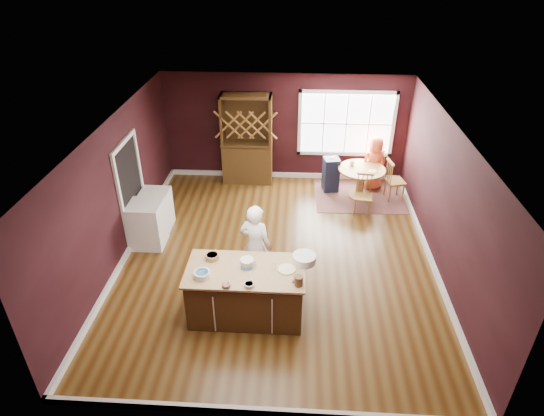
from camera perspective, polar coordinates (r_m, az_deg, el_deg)
The scene contains 28 objects.
room_shell at distance 8.29m, azimuth 0.78°, elevation 1.41°, with size 7.00×7.00×7.00m.
window at distance 11.44m, azimuth 9.30°, elevation 10.39°, with size 2.36×0.10×1.66m, color white, non-canonical shape.
doorway at distance 9.55m, azimuth -17.16°, elevation 1.94°, with size 0.08×1.26×2.13m, color white, non-canonical shape.
kitchen_island at distance 7.54m, azimuth -3.25°, elevation -10.60°, with size 1.89×0.99×0.92m.
dining_table at distance 11.01m, azimuth 11.11°, elevation 3.87°, with size 1.10×1.10×0.75m.
baker at distance 7.93m, azimuth -2.08°, elevation -4.78°, with size 0.59×0.39×1.62m, color white.
layer_cake at distance 7.27m, azimuth -3.17°, elevation -6.86°, with size 0.31×0.31×0.12m, color white, non-canonical shape.
bowl_blue at distance 7.13m, azimuth -8.77°, elevation -8.24°, with size 0.25×0.25×0.10m, color white.
bowl_yellow at distance 7.48m, azimuth -7.52°, elevation -6.07°, with size 0.22×0.22×0.08m, color #AC774F.
bowl_pink at distance 6.92m, azimuth -5.76°, elevation -9.67°, with size 0.13×0.13×0.05m, color silver.
bowl_olive at distance 6.90m, azimuth -2.89°, elevation -9.62°, with size 0.15×0.15×0.06m, color beige.
drinking_glass at distance 7.12m, azimuth 0.23°, elevation -7.60°, with size 0.08×0.08×0.16m, color white.
dinner_plate at distance 7.21m, azimuth 1.86°, elevation -7.69°, with size 0.29×0.29×0.02m, color beige.
white_tub at distance 7.35m, azimuth 4.07°, elevation -6.36°, with size 0.38×0.38×0.13m, color white.
stoneware_crock at distance 6.89m, azimuth 3.34°, elevation -9.10°, with size 0.14×0.14×0.16m, color brown.
toy_figurine at distance 6.96m, azimuth 2.74°, elevation -9.08°, with size 0.04×0.04×0.07m, color yellow, non-canonical shape.
rug at distance 11.25m, azimuth 10.84°, elevation 1.47°, with size 2.11×1.63×0.01m, color brown.
chair_east at distance 11.12m, azimuth 15.23°, elevation 3.45°, with size 0.43×0.41×1.01m, color olive, non-canonical shape.
chair_south at distance 10.33m, azimuth 11.36°, elevation 1.60°, with size 0.40×0.38×0.95m, color brown, non-canonical shape.
chair_north at distance 11.85m, azimuth 12.68°, elevation 5.35°, with size 0.39×0.38×0.94m, color #995D26, non-canonical shape.
seated_woman at distance 11.43m, azimuth 12.67°, elevation 5.52°, with size 0.66×0.43×1.34m, color #E85C36.
high_chair at distance 11.23m, azimuth 7.39°, elevation 4.28°, with size 0.36×0.36×0.89m, color black, non-canonical shape.
toddler at distance 11.12m, azimuth 7.21°, elevation 6.10°, with size 0.18×0.14×0.26m, color #8CA5BF, non-canonical shape.
table_plate at distance 10.82m, azimuth 12.51°, elevation 4.53°, with size 0.20×0.20×0.02m, color beige.
table_cup at distance 11.02m, azimuth 10.02°, elevation 5.55°, with size 0.13×0.13×0.10m, color white.
hutch at distance 11.35m, azimuth -3.17°, elevation 8.57°, with size 1.23×0.51×2.26m, color #3C2015.
washer at distance 9.46m, azimuth -15.38°, elevation -1.99°, with size 0.65×0.62×0.94m, color white.
dryer at distance 9.99m, azimuth -14.30°, elevation -0.18°, with size 0.60×0.58×0.87m, color silver.
Camera 1 is at (0.32, -7.21, 5.42)m, focal length 30.00 mm.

